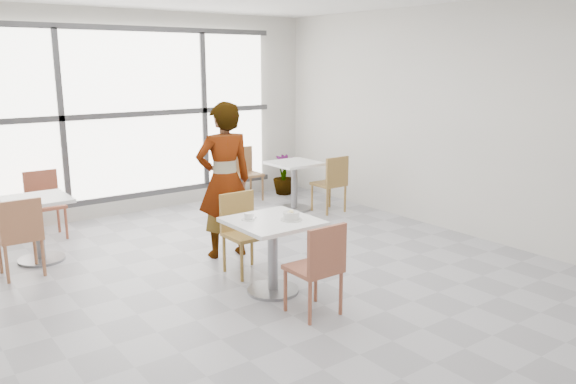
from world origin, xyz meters
TOP-DOWN VIEW (x-y plane):
  - floor at (0.00, 0.00)m, footprint 7.00×7.00m
  - wall_back at (0.00, 3.50)m, footprint 6.00×0.00m
  - wall_right at (3.00, 0.00)m, footprint 0.00×7.00m
  - window at (0.00, 3.44)m, footprint 4.60×0.07m
  - main_table at (-0.19, -0.31)m, footprint 0.80×0.80m
  - chair_near at (-0.18, -1.01)m, footprint 0.42×0.42m
  - chair_far at (-0.12, 0.37)m, footprint 0.42×0.42m
  - oatmeal_bowl at (-0.05, -0.42)m, footprint 0.21×0.21m
  - coffee_cup at (-0.39, -0.17)m, footprint 0.16×0.13m
  - person at (-0.01, 0.93)m, footprint 0.73×0.55m
  - bg_table_left at (-1.83, 2.05)m, footprint 0.70×0.70m
  - bg_table_right at (1.95, 2.16)m, footprint 0.70×0.70m
  - bg_chair_left_near at (-2.10, 1.61)m, footprint 0.42×0.42m
  - bg_chair_left_far at (-1.52, 2.99)m, footprint 0.42×0.42m
  - bg_chair_right_near at (2.31, 1.67)m, footprint 0.42×0.42m
  - bg_chair_right_far at (1.70, 3.20)m, footprint 0.42×0.42m
  - plant_right at (2.45, 3.11)m, footprint 0.50×0.50m

SIDE VIEW (x-z plane):
  - floor at x=0.00m, z-range 0.00..0.00m
  - plant_right at x=2.45m, z-range 0.00..0.68m
  - bg_table_left at x=-1.83m, z-range 0.11..0.86m
  - bg_table_right at x=1.95m, z-range 0.11..0.86m
  - chair_near at x=-0.18m, z-range 0.07..0.94m
  - chair_far at x=-0.12m, z-range 0.07..0.94m
  - bg_chair_left_near at x=-2.10m, z-range 0.07..0.94m
  - bg_chair_left_far at x=-1.52m, z-range 0.07..0.94m
  - bg_chair_right_near at x=2.31m, z-range 0.07..0.94m
  - bg_chair_right_far at x=1.70m, z-range 0.07..0.94m
  - main_table at x=-0.19m, z-range 0.15..0.90m
  - coffee_cup at x=-0.39m, z-range 0.75..0.81m
  - oatmeal_bowl at x=-0.05m, z-range 0.75..0.84m
  - person at x=-0.01m, z-range 0.00..1.82m
  - window at x=0.00m, z-range 0.24..2.76m
  - wall_back at x=0.00m, z-range -1.50..4.50m
  - wall_right at x=3.00m, z-range -2.00..5.00m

